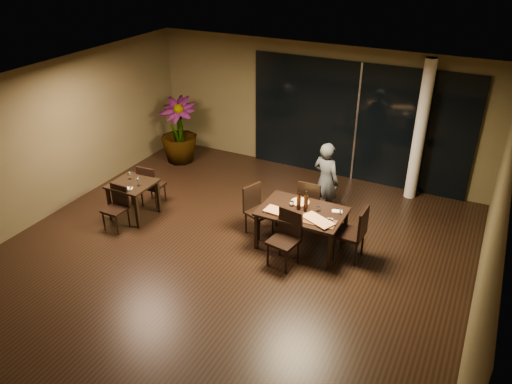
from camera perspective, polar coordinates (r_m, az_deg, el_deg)
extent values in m
plane|color=black|center=(9.05, -2.75, -7.08)|extent=(8.00, 8.00, 0.00)
cube|color=brown|center=(11.70, 6.91, 9.41)|extent=(8.00, 0.10, 3.00)
cube|color=brown|center=(5.75, -23.92, -15.11)|extent=(8.00, 0.10, 3.00)
cube|color=brown|center=(10.72, -22.30, 5.70)|extent=(0.10, 8.00, 3.00)
cube|color=brown|center=(7.41, 25.57, -5.04)|extent=(0.10, 8.00, 3.00)
cube|color=silver|center=(7.72, -3.27, 11.56)|extent=(8.00, 8.00, 0.04)
cube|color=black|center=(11.39, 11.46, 7.72)|extent=(5.00, 0.06, 2.70)
cylinder|color=white|center=(10.80, 18.21, 6.57)|extent=(0.24, 0.24, 3.00)
cube|color=black|center=(8.91, 5.30, -2.23)|extent=(1.50, 1.00, 0.04)
cube|color=black|center=(8.99, 0.05, -4.57)|extent=(0.06, 0.06, 0.71)
cube|color=black|center=(8.57, 8.38, -6.76)|extent=(0.06, 0.06, 0.71)
cube|color=black|center=(9.67, 2.39, -2.05)|extent=(0.06, 0.06, 0.71)
cube|color=black|center=(9.28, 10.18, -3.95)|extent=(0.06, 0.06, 0.71)
cube|color=black|center=(10.12, -13.96, 0.92)|extent=(0.80, 0.80, 0.04)
cube|color=black|center=(10.28, -16.37, -1.34)|extent=(0.06, 0.06, 0.71)
cube|color=black|center=(9.87, -13.43, -2.23)|extent=(0.06, 0.06, 0.71)
cube|color=black|center=(10.71, -14.00, 0.25)|extent=(0.06, 0.06, 0.71)
cube|color=black|center=(10.32, -11.08, -0.54)|extent=(0.06, 0.06, 0.71)
cube|color=black|center=(9.76, 6.37, -1.19)|extent=(0.46, 0.46, 0.05)
cylinder|color=black|center=(9.98, 7.66, -2.10)|extent=(0.04, 0.04, 0.46)
cylinder|color=black|center=(10.08, 5.67, -1.65)|extent=(0.04, 0.04, 0.46)
cylinder|color=black|center=(9.68, 6.96, -3.10)|extent=(0.04, 0.04, 0.46)
cylinder|color=black|center=(9.78, 4.92, -2.63)|extent=(0.04, 0.04, 0.46)
cube|color=black|center=(9.47, 6.03, -0.39)|extent=(0.45, 0.05, 0.51)
cube|color=black|center=(8.54, 3.13, -5.68)|extent=(0.53, 0.53, 0.05)
cylinder|color=black|center=(8.63, 1.34, -7.14)|extent=(0.04, 0.04, 0.47)
cylinder|color=black|center=(8.46, 3.45, -8.00)|extent=(0.04, 0.04, 0.47)
cylinder|color=black|center=(8.88, 2.75, -6.00)|extent=(0.04, 0.04, 0.47)
cylinder|color=black|center=(8.72, 4.82, -6.80)|extent=(0.04, 0.04, 0.47)
cube|color=black|center=(8.54, 3.95, -3.58)|extent=(0.46, 0.12, 0.52)
cube|color=black|center=(9.39, 0.38, -2.34)|extent=(0.57, 0.57, 0.05)
cylinder|color=black|center=(9.29, 0.34, -4.35)|extent=(0.04, 0.04, 0.45)
cylinder|color=black|center=(9.51, 1.93, -3.54)|extent=(0.04, 0.04, 0.45)
cylinder|color=black|center=(9.51, -1.17, -3.50)|extent=(0.04, 0.04, 0.45)
cylinder|color=black|center=(9.73, 0.41, -2.73)|extent=(0.04, 0.04, 0.45)
cube|color=black|center=(9.39, -0.47, -0.56)|extent=(0.19, 0.43, 0.50)
cube|color=black|center=(8.85, 10.65, -4.71)|extent=(0.49, 0.49, 0.05)
cylinder|color=black|center=(9.18, 9.76, -5.10)|extent=(0.04, 0.04, 0.49)
cylinder|color=black|center=(8.87, 8.91, -6.34)|extent=(0.04, 0.04, 0.49)
cylinder|color=black|center=(9.10, 12.08, -5.70)|extent=(0.04, 0.04, 0.49)
cylinder|color=black|center=(8.78, 11.31, -6.97)|extent=(0.04, 0.04, 0.49)
cube|color=black|center=(8.66, 12.17, -3.55)|extent=(0.06, 0.48, 0.54)
cube|color=black|center=(10.63, -11.73, 0.76)|extent=(0.45, 0.45, 0.05)
cylinder|color=black|center=(10.76, -10.34, -0.04)|extent=(0.03, 0.03, 0.43)
cylinder|color=black|center=(10.94, -11.88, 0.30)|extent=(0.03, 0.03, 0.43)
cylinder|color=black|center=(10.51, -11.36, -0.86)|extent=(0.03, 0.03, 0.43)
cylinder|color=black|center=(10.70, -12.91, -0.50)|extent=(0.03, 0.03, 0.43)
cube|color=black|center=(10.38, -12.45, 1.49)|extent=(0.43, 0.06, 0.48)
cube|color=black|center=(9.93, -15.83, -1.96)|extent=(0.41, 0.41, 0.05)
cylinder|color=black|center=(10.04, -17.00, -3.17)|extent=(0.03, 0.03, 0.41)
cylinder|color=black|center=(9.83, -15.59, -3.65)|extent=(0.03, 0.03, 0.41)
cylinder|color=black|center=(10.24, -15.76, -2.33)|extent=(0.03, 0.03, 0.41)
cylinder|color=black|center=(10.03, -14.36, -2.79)|extent=(0.03, 0.03, 0.41)
cube|color=black|center=(9.94, -15.30, -0.35)|extent=(0.40, 0.04, 0.46)
imported|color=#2F3234|center=(9.88, 7.97, 1.28)|extent=(0.62, 0.50, 1.59)
imported|color=#1E4E1A|center=(12.40, -8.83, 6.96)|extent=(1.04, 1.04, 1.61)
cube|color=#4E2C19|center=(8.79, 2.75, -2.38)|extent=(0.57, 0.32, 0.01)
cube|color=#432415|center=(8.60, 7.08, -3.33)|extent=(0.63, 0.33, 0.01)
cylinder|color=red|center=(9.15, 5.06, -1.16)|extent=(0.33, 0.33, 0.01)
cylinder|color=white|center=(9.01, 4.12, -1.34)|extent=(0.08, 0.08, 0.09)
cylinder|color=white|center=(8.89, 7.13, -1.93)|extent=(0.07, 0.07, 0.09)
cube|color=silver|center=(8.66, 8.20, -3.17)|extent=(0.21, 0.17, 0.01)
cube|color=white|center=(8.94, 9.25, -2.19)|extent=(0.20, 0.15, 0.01)
cube|color=white|center=(9.89, -14.46, 0.39)|extent=(0.21, 0.17, 0.01)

